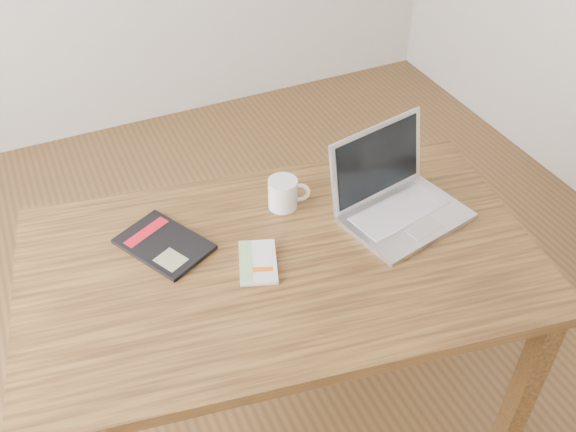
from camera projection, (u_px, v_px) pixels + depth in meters
name	position (u px, v px, depth m)	size (l,w,h in m)	color
room	(201.00, 60.00, 1.57)	(4.04, 4.04, 2.70)	#51371C
desk	(281.00, 279.00, 1.97)	(1.66, 1.12, 0.75)	#4D3217
white_guidebook	(258.00, 262.00, 1.89)	(0.16, 0.20, 0.02)	beige
black_guidebook	(164.00, 244.00, 1.95)	(0.29, 0.33, 0.01)	black
laptop	(396.00, 198.00, 2.04)	(0.43, 0.38, 0.26)	silver
coffee_mug	(284.00, 193.00, 2.06)	(0.13, 0.10, 0.10)	white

